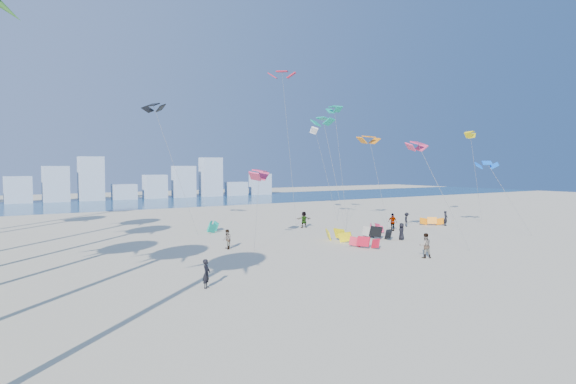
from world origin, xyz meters
TOP-DOWN VIEW (x-y plane):
  - ground at (0.00, 0.00)m, footprint 220.00×220.00m
  - ocean at (0.00, 72.00)m, footprint 220.00×220.00m
  - kitesurfer_near at (-8.77, 6.18)m, footprint 0.67×0.69m
  - kitesurfer_mid at (8.24, 5.84)m, footprint 1.09×0.99m
  - kitesurfers_far at (13.43, 19.91)m, footprint 28.06×13.13m
  - grounded_kites at (10.29, 17.95)m, footprint 25.81×19.32m
  - flying_kites at (14.03, 24.36)m, footprint 38.42×28.42m
  - distant_skyline at (-1.19, 82.00)m, footprint 85.00×3.00m

SIDE VIEW (x-z plane):
  - ground at x=0.00m, z-range 0.00..0.00m
  - ocean at x=0.00m, z-range 0.01..0.01m
  - grounded_kites at x=10.29m, z-range -0.05..0.98m
  - kitesurfer_near at x=-8.77m, z-range 0.00..1.59m
  - kitesurfers_far at x=13.43m, z-range -0.07..1.74m
  - kitesurfer_mid at x=8.24m, z-range 0.00..1.81m
  - distant_skyline at x=-1.19m, z-range -1.11..7.29m
  - flying_kites at x=14.03m, z-range 2.15..20.73m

